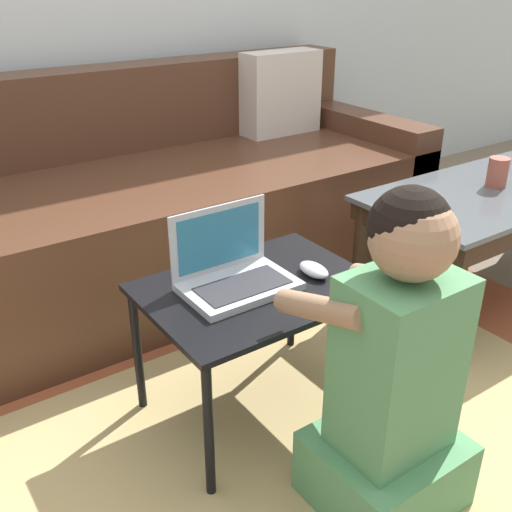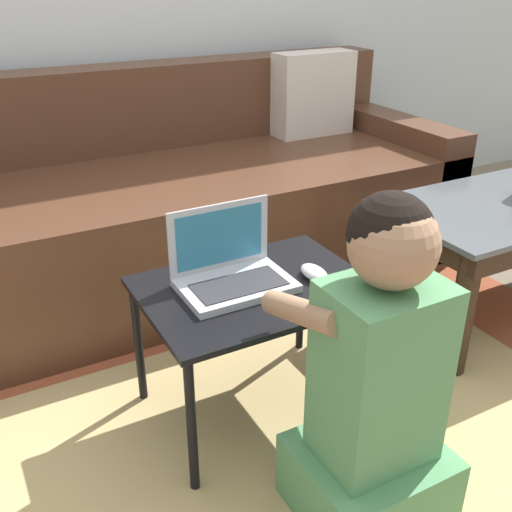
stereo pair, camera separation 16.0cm
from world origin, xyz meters
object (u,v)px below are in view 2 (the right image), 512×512
laptop_desk (255,301)px  computer_mouse (314,273)px  couch (176,206)px  laptop (232,273)px  person_seated (375,387)px

laptop_desk → computer_mouse: 0.18m
couch → laptop: bearing=-101.8°
computer_mouse → person_seated: bearing=-104.6°
laptop → couch: bearing=78.2°
laptop_desk → laptop: 0.10m
laptop_desk → laptop: laptop is taller
laptop → laptop_desk: bearing=-32.9°
laptop_desk → laptop: (-0.05, 0.03, 0.08)m
laptop_desk → laptop: bearing=147.1°
couch → person_seated: 1.36m
person_seated → couch: bearing=86.8°
computer_mouse → couch: bearing=91.6°
laptop → person_seated: (0.11, -0.47, -0.09)m
couch → laptop: size_ratio=7.77×
couch → laptop_desk: couch is taller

